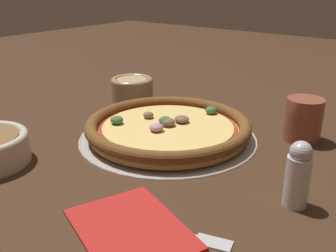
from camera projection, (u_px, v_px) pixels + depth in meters
The scene contains 8 objects.
ground_plane at pixel (168, 137), 0.78m from camera, with size 3.00×3.00×0.00m, color #3D2616.
pizza_tray at pixel (168, 136), 0.78m from camera, with size 0.35×0.35×0.01m.
pizza at pixel (168, 127), 0.77m from camera, with size 0.33×0.33×0.04m.
bowl_near at pixel (132, 88), 1.00m from camera, with size 0.11×0.11×0.06m.
drinking_cup at pixel (304, 119), 0.76m from camera, with size 0.07×0.07×0.08m.
napkin at pixel (130, 227), 0.50m from camera, with size 0.20×0.18×0.01m.
fork at pixel (169, 231), 0.50m from camera, with size 0.18×0.07×0.00m.
pepper_shaker at pixel (298, 174), 0.54m from camera, with size 0.03×0.03×0.10m.
Camera 1 is at (-0.44, 0.57, 0.30)m, focal length 42.00 mm.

